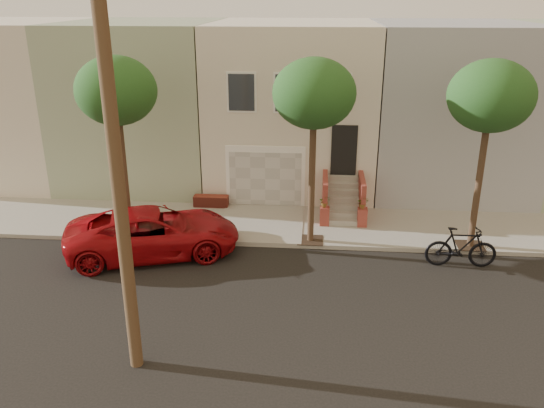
{
  "coord_description": "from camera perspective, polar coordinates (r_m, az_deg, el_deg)",
  "views": [
    {
      "loc": [
        1.13,
        -13.79,
        8.28
      ],
      "look_at": [
        -0.28,
        3.0,
        1.82
      ],
      "focal_mm": 36.32,
      "sensor_mm": 36.0,
      "label": 1
    }
  ],
  "objects": [
    {
      "name": "tree_mid",
      "position": [
        17.95,
        4.39,
        11.22
      ],
      "size": [
        2.7,
        2.57,
        6.3
      ],
      "color": "#2D2116",
      "rests_on": "sidewalk"
    },
    {
      "name": "house_row",
      "position": [
        25.43,
        2.2,
        10.46
      ],
      "size": [
        33.1,
        11.7,
        7.0
      ],
      "color": "beige",
      "rests_on": "sidewalk"
    },
    {
      "name": "tree_left",
      "position": [
        19.14,
        -15.85,
        11.11
      ],
      "size": [
        2.7,
        2.57,
        6.3
      ],
      "color": "#2D2116",
      "rests_on": "sidewalk"
    },
    {
      "name": "motorcycle",
      "position": [
        18.68,
        19.02,
        -4.26
      ],
      "size": [
        2.27,
        0.66,
        1.36
      ],
      "primitive_type": "imported",
      "rotation": [
        0.0,
        0.0,
        1.58
      ],
      "color": "black",
      "rests_on": "ground"
    },
    {
      "name": "ground",
      "position": [
        16.13,
        0.09,
        -9.91
      ],
      "size": [
        90.0,
        90.0,
        0.0
      ],
      "primitive_type": "plane",
      "color": "black",
      "rests_on": "ground"
    },
    {
      "name": "sidewalk",
      "position": [
        20.86,
        1.3,
        -2.19
      ],
      "size": [
        40.0,
        3.7,
        0.15
      ],
      "primitive_type": "cube",
      "color": "gray",
      "rests_on": "ground"
    },
    {
      "name": "pickup_truck",
      "position": [
        18.89,
        -12.18,
        -2.87
      ],
      "size": [
        6.24,
        4.22,
        1.59
      ],
      "primitive_type": "imported",
      "rotation": [
        0.0,
        0.0,
        1.87
      ],
      "color": "#9A0B11",
      "rests_on": "ground"
    },
    {
      "name": "tree_right",
      "position": [
        18.74,
        21.74,
        10.23
      ],
      "size": [
        2.7,
        2.57,
        6.3
      ],
      "color": "#2D2116",
      "rests_on": "sidewalk"
    }
  ]
}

